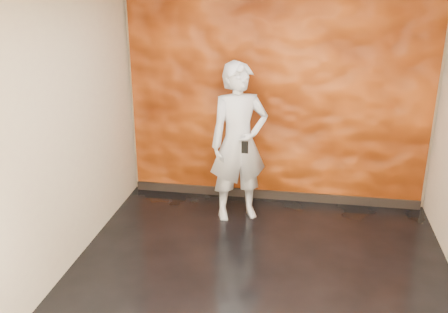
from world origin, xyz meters
TOP-DOWN VIEW (x-y plane):
  - room at (0.00, 0.00)m, footprint 4.02×4.02m
  - feature_wall at (0.00, 1.96)m, footprint 3.90×0.06m
  - baseboard at (0.00, 1.92)m, footprint 3.90×0.04m
  - man at (-0.40, 1.33)m, footprint 0.85×0.73m
  - phone at (-0.29, 1.06)m, footprint 0.08×0.02m

SIDE VIEW (x-z plane):
  - baseboard at x=0.00m, z-range 0.00..0.12m
  - man at x=-0.40m, z-range 0.00..1.99m
  - phone at x=-0.29m, z-range 0.96..1.11m
  - feature_wall at x=0.00m, z-range 0.00..2.75m
  - room at x=0.00m, z-range -0.01..2.81m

